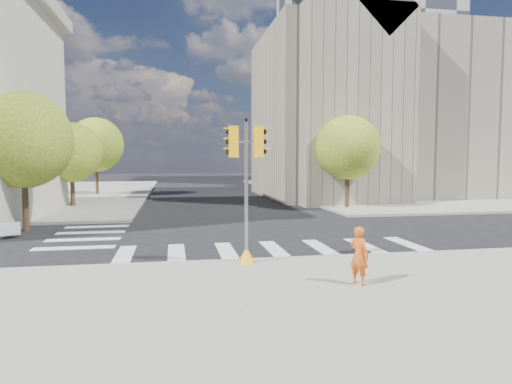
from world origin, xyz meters
The scene contains 15 objects.
ground centered at (0.00, 0.00, 0.00)m, with size 160.00×160.00×0.00m, color black.
sidewalk_near centered at (0.00, -11.00, 0.07)m, with size 30.00×14.00×0.15m, color gray.
sidewalk_far_right centered at (20.00, 26.00, 0.07)m, with size 28.00×40.00×0.15m, color gray.
civic_building centered at (15.59, 19.12, 7.26)m, with size 26.00×16.00×19.39m.
office_tower centered at (22.00, 42.00, 15.00)m, with size 20.00×18.00×30.00m, color #9EA0A3.
tree_lw_near centered at (-10.50, 4.00, 4.20)m, with size 4.40×4.40×6.41m.
tree_lw_mid centered at (-10.50, 14.00, 3.76)m, with size 4.00×4.00×5.77m.
tree_lw_far centered at (-10.50, 24.00, 4.54)m, with size 4.80×4.80×6.95m.
tree_re_near centered at (7.50, 10.00, 4.05)m, with size 4.20×4.20×6.16m.
tree_re_mid centered at (7.50, 22.00, 4.35)m, with size 4.60×4.60×6.66m.
tree_re_far centered at (7.50, 34.00, 3.87)m, with size 4.00×4.00×5.88m.
lamp_near centered at (8.00, 14.00, 4.58)m, with size 0.35×0.18×8.11m.
lamp_far centered at (8.00, 28.00, 4.58)m, with size 0.35×0.18×8.11m.
traffic_signal centered at (-1.57, -4.67, 2.03)m, with size 1.08×0.56×4.45m.
photographer centered at (0.91, -7.54, 0.91)m, with size 0.55×0.36×1.51m, color #E45815.
Camera 1 is at (-3.76, -18.43, 3.42)m, focal length 32.00 mm.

